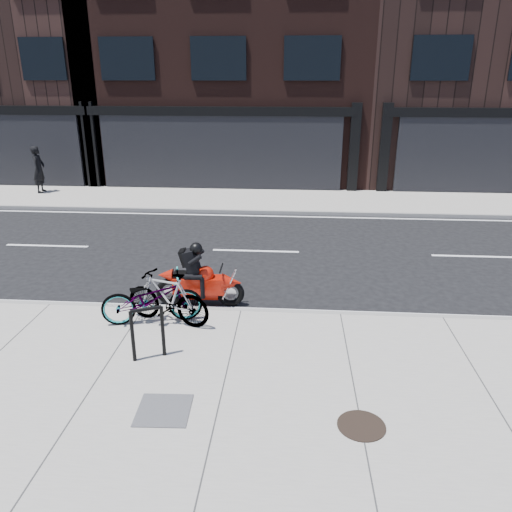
# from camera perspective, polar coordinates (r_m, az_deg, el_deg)

# --- Properties ---
(ground) EXTENTS (120.00, 120.00, 0.00)m
(ground) POSITION_cam_1_polar(r_m,az_deg,el_deg) (12.01, -0.76, -2.61)
(ground) COLOR black
(ground) RESTS_ON ground
(sidewalk_near) EXTENTS (60.00, 6.00, 0.13)m
(sidewalk_near) POSITION_cam_1_polar(r_m,az_deg,el_deg) (7.63, -4.18, -16.71)
(sidewalk_near) COLOR gray
(sidewalk_near) RESTS_ON ground
(sidewalk_far) EXTENTS (60.00, 3.50, 0.13)m
(sidewalk_far) POSITION_cam_1_polar(r_m,az_deg,el_deg) (19.36, 1.25, 6.41)
(sidewalk_far) COLOR gray
(sidewalk_far) RESTS_ON ground
(building_midwest) EXTENTS (10.00, 10.00, 12.00)m
(building_midwest) POSITION_cam_1_polar(r_m,az_deg,el_deg) (28.69, -24.38, 21.15)
(building_midwest) COLOR black
(building_midwest) RESTS_ON ground
(building_center) EXTENTS (12.00, 10.00, 14.50)m
(building_center) POSITION_cam_1_polar(r_m,az_deg,el_deg) (25.85, -2.64, 25.85)
(building_center) COLOR black
(building_center) RESTS_ON ground
(building_mideast) EXTENTS (12.00, 10.00, 12.50)m
(building_mideast) POSITION_cam_1_polar(r_m,az_deg,el_deg) (27.13, 25.60, 21.68)
(building_mideast) COLOR black
(building_mideast) RESTS_ON ground
(bike_rack) EXTENTS (0.51, 0.27, 0.94)m
(bike_rack) POSITION_cam_1_polar(r_m,az_deg,el_deg) (8.50, -12.30, -8.11)
(bike_rack) COLOR black
(bike_rack) RESTS_ON sidewalk_near
(bicycle_front) EXTENTS (2.01, 1.10, 1.00)m
(bicycle_front) POSITION_cam_1_polar(r_m,az_deg,el_deg) (9.70, -11.83, -4.74)
(bicycle_front) COLOR gray
(bicycle_front) RESTS_ON sidewalk_near
(bicycle_rear) EXTENTS (1.80, 0.98, 1.04)m
(bicycle_rear) POSITION_cam_1_polar(r_m,az_deg,el_deg) (9.61, -10.08, -4.71)
(bicycle_rear) COLOR gray
(bicycle_rear) RESTS_ON sidewalk_near
(motorcycle) EXTENTS (1.89, 0.41, 1.41)m
(motorcycle) POSITION_cam_1_polar(r_m,az_deg,el_deg) (10.51, -6.04, -2.77)
(motorcycle) COLOR black
(motorcycle) RESTS_ON ground
(pedestrian) EXTENTS (0.49, 0.71, 1.85)m
(pedestrian) POSITION_cam_1_polar(r_m,az_deg,el_deg) (21.99, -23.57, 9.06)
(pedestrian) COLOR black
(pedestrian) RESTS_ON sidewalk_far
(manhole_cover) EXTENTS (0.80, 0.80, 0.02)m
(manhole_cover) POSITION_cam_1_polar(r_m,az_deg,el_deg) (7.30, 11.95, -18.44)
(manhole_cover) COLOR black
(manhole_cover) RESTS_ON sidewalk_near
(utility_grate) EXTENTS (0.78, 0.78, 0.02)m
(utility_grate) POSITION_cam_1_polar(r_m,az_deg,el_deg) (7.53, -10.50, -16.93)
(utility_grate) COLOR #4E4E51
(utility_grate) RESTS_ON sidewalk_near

